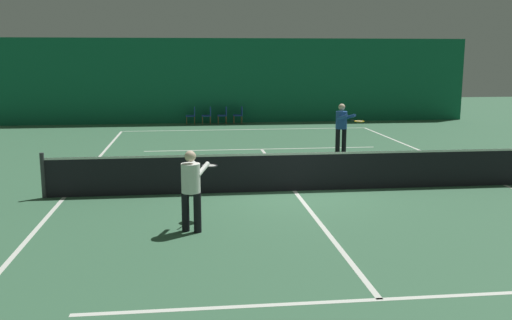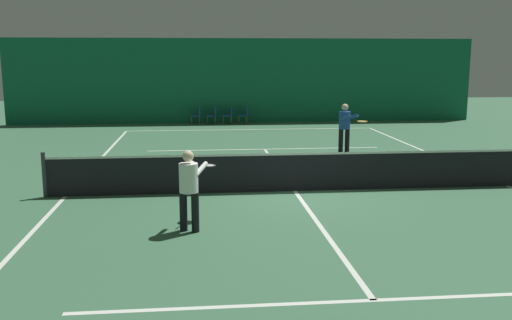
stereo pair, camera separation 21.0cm
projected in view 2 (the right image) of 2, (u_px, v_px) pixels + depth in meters
ground_plane at (295, 191)px, 14.02m from camera, size 60.00×60.00×0.00m
backdrop_curtain at (245, 81)px, 28.05m from camera, size 23.00×0.12×4.12m
court_line_baseline_far at (250, 129)px, 25.67m from camera, size 11.00×0.10×0.00m
court_line_service_far at (265, 149)px, 20.28m from camera, size 8.25×0.10×0.00m
court_line_service_near at (374, 300)px, 7.76m from camera, size 8.25×0.10×0.00m
court_line_sideline_left at (65, 196)px, 13.47m from camera, size 0.10×23.80×0.00m
court_line_sideline_right at (507, 186)px, 14.57m from camera, size 0.10×23.80×0.00m
court_line_centre at (295, 191)px, 14.02m from camera, size 0.10×12.80×0.00m
tennis_net at (295, 171)px, 13.93m from camera, size 12.00×0.10×1.07m
player_near at (190, 184)px, 10.70m from camera, size 0.83×1.33×1.55m
player_far at (345, 125)px, 19.34m from camera, size 0.80×1.39×1.68m
courtside_chair_0 at (197, 114)px, 27.56m from camera, size 0.44×0.44×0.84m
courtside_chair_1 at (213, 114)px, 27.63m from camera, size 0.44×0.44×0.84m
courtside_chair_2 at (229, 114)px, 27.71m from camera, size 0.44×0.44×0.84m
courtside_chair_3 at (244, 114)px, 27.79m from camera, size 0.44×0.44×0.84m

